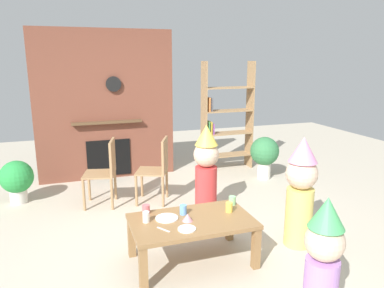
# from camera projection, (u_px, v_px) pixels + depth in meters

# --- Properties ---
(ground_plane) EXTENTS (12.00, 12.00, 0.00)m
(ground_plane) POSITION_uv_depth(u_px,v_px,m) (191.00, 243.00, 3.94)
(ground_plane) COLOR #BCB29E
(brick_fireplace_feature) EXTENTS (2.20, 0.28, 2.40)m
(brick_fireplace_feature) POSITION_uv_depth(u_px,v_px,m) (106.00, 106.00, 5.88)
(brick_fireplace_feature) COLOR brown
(brick_fireplace_feature) RESTS_ON ground_plane
(bookshelf) EXTENTS (0.90, 0.28, 1.90)m
(bookshelf) POSITION_uv_depth(u_px,v_px,m) (224.00, 120.00, 6.39)
(bookshelf) COLOR #9E7A51
(bookshelf) RESTS_ON ground_plane
(coffee_table) EXTENTS (1.16, 0.68, 0.45)m
(coffee_table) POSITION_uv_depth(u_px,v_px,m) (192.00, 226.00, 3.49)
(coffee_table) COLOR olive
(coffee_table) RESTS_ON ground_plane
(paper_cup_near_left) EXTENTS (0.06, 0.06, 0.10)m
(paper_cup_near_left) POSITION_uv_depth(u_px,v_px,m) (146.00, 217.00, 3.41)
(paper_cup_near_left) COLOR silver
(paper_cup_near_left) RESTS_ON coffee_table
(paper_cup_near_right) EXTENTS (0.07, 0.07, 0.09)m
(paper_cup_near_right) POSITION_uv_depth(u_px,v_px,m) (232.00, 200.00, 3.82)
(paper_cup_near_right) COLOR #8CD18C
(paper_cup_near_right) RESTS_ON coffee_table
(paper_cup_center) EXTENTS (0.07, 0.07, 0.10)m
(paper_cup_center) POSITION_uv_depth(u_px,v_px,m) (183.00, 210.00, 3.58)
(paper_cup_center) COLOR #669EE0
(paper_cup_center) RESTS_ON coffee_table
(paper_cup_far_left) EXTENTS (0.07, 0.07, 0.10)m
(paper_cup_far_left) POSITION_uv_depth(u_px,v_px,m) (229.00, 207.00, 3.63)
(paper_cup_far_left) COLOR #F2CC4C
(paper_cup_far_left) RESTS_ON coffee_table
(paper_cup_far_right) EXTENTS (0.07, 0.07, 0.09)m
(paper_cup_far_right) POSITION_uv_depth(u_px,v_px,m) (146.00, 209.00, 3.60)
(paper_cup_far_right) COLOR #E5666B
(paper_cup_far_right) RESTS_ON coffee_table
(paper_plate_front) EXTENTS (0.16, 0.16, 0.01)m
(paper_plate_front) POSITION_uv_depth(u_px,v_px,m) (187.00, 229.00, 3.27)
(paper_plate_front) COLOR white
(paper_plate_front) RESTS_ON coffee_table
(paper_plate_rear) EXTENTS (0.22, 0.22, 0.01)m
(paper_plate_rear) POSITION_uv_depth(u_px,v_px,m) (167.00, 218.00, 3.49)
(paper_plate_rear) COLOR white
(paper_plate_rear) RESTS_ON coffee_table
(birthday_cake_slice) EXTENTS (0.10, 0.10, 0.07)m
(birthday_cake_slice) POSITION_uv_depth(u_px,v_px,m) (188.00, 217.00, 3.43)
(birthday_cake_slice) COLOR pink
(birthday_cake_slice) RESTS_ON coffee_table
(table_fork) EXTENTS (0.10, 0.13, 0.01)m
(table_fork) POSITION_uv_depth(u_px,v_px,m) (163.00, 230.00, 3.26)
(table_fork) COLOR silver
(table_fork) RESTS_ON coffee_table
(child_with_cone_hat) EXTENTS (0.28, 0.28, 1.02)m
(child_with_cone_hat) POSITION_uv_depth(u_px,v_px,m) (323.00, 260.00, 2.60)
(child_with_cone_hat) COLOR #B27FCC
(child_with_cone_hat) RESTS_ON ground_plane
(child_in_pink) EXTENTS (0.33, 0.33, 1.18)m
(child_in_pink) POSITION_uv_depth(u_px,v_px,m) (301.00, 189.00, 3.77)
(child_in_pink) COLOR #E0CC66
(child_in_pink) RESTS_ON ground_plane
(child_by_the_chairs) EXTENTS (0.32, 0.32, 1.15)m
(child_by_the_chairs) POSITION_uv_depth(u_px,v_px,m) (206.00, 167.00, 4.57)
(child_by_the_chairs) COLOR #D13838
(child_by_the_chairs) RESTS_ON ground_plane
(dining_chair_left) EXTENTS (0.49, 0.49, 0.90)m
(dining_chair_left) POSITION_uv_depth(u_px,v_px,m) (106.00, 169.00, 4.85)
(dining_chair_left) COLOR #9E7A51
(dining_chair_left) RESTS_ON ground_plane
(dining_chair_middle) EXTENTS (0.52, 0.52, 0.90)m
(dining_chair_middle) POSITION_uv_depth(u_px,v_px,m) (158.00, 166.00, 4.95)
(dining_chair_middle) COLOR #9E7A51
(dining_chair_middle) RESTS_ON ground_plane
(potted_plant_tall) EXTENTS (0.47, 0.47, 0.70)m
(potted_plant_tall) POSITION_uv_depth(u_px,v_px,m) (264.00, 153.00, 5.97)
(potted_plant_tall) COLOR beige
(potted_plant_tall) RESTS_ON ground_plane
(potted_plant_short) EXTENTS (0.44, 0.44, 0.60)m
(potted_plant_short) POSITION_uv_depth(u_px,v_px,m) (17.00, 179.00, 4.96)
(potted_plant_short) COLOR beige
(potted_plant_short) RESTS_ON ground_plane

